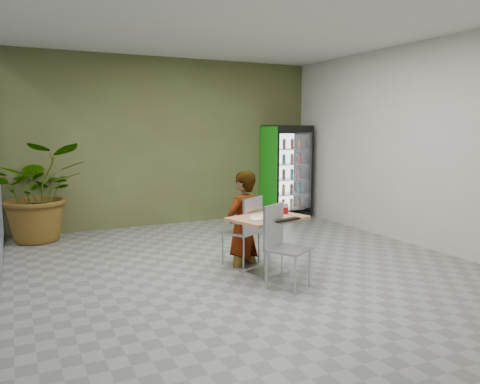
% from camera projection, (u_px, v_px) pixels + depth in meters
% --- Properties ---
extents(ground, '(7.00, 7.00, 0.00)m').
position_uv_depth(ground, '(253.00, 272.00, 6.12)').
color(ground, gray).
rests_on(ground, ground).
extents(room_envelope, '(6.00, 7.00, 3.20)m').
position_uv_depth(room_envelope, '(254.00, 149.00, 5.90)').
color(room_envelope, beige).
rests_on(room_envelope, ground).
extents(dining_table, '(1.06, 0.86, 0.75)m').
position_uv_depth(dining_table, '(268.00, 233.00, 5.96)').
color(dining_table, '#B6704E').
rests_on(dining_table, ground).
extents(chair_far, '(0.57, 0.57, 0.95)m').
position_uv_depth(chair_far, '(247.00, 225.00, 6.36)').
color(chair_far, '#A6A8AB').
rests_on(chair_far, ground).
extents(chair_near, '(0.59, 0.60, 0.98)m').
position_uv_depth(chair_near, '(281.00, 239.00, 5.49)').
color(chair_near, '#A6A8AB').
rests_on(chair_near, ground).
extents(seated_woman, '(0.70, 0.61, 1.60)m').
position_uv_depth(seated_woman, '(242.00, 229.00, 6.38)').
color(seated_woman, black).
rests_on(seated_woman, ground).
extents(pizza_plate, '(0.31, 0.24, 0.03)m').
position_uv_depth(pizza_plate, '(260.00, 216.00, 5.91)').
color(pizza_plate, silver).
rests_on(pizza_plate, dining_table).
extents(soda_cup, '(0.09, 0.09, 0.16)m').
position_uv_depth(soda_cup, '(285.00, 210.00, 5.99)').
color(soda_cup, silver).
rests_on(soda_cup, dining_table).
extents(napkin_stack, '(0.17, 0.17, 0.02)m').
position_uv_depth(napkin_stack, '(257.00, 219.00, 5.71)').
color(napkin_stack, silver).
rests_on(napkin_stack, dining_table).
extents(cafeteria_tray, '(0.45, 0.37, 0.02)m').
position_uv_depth(cafeteria_tray, '(281.00, 219.00, 5.75)').
color(cafeteria_tray, black).
rests_on(cafeteria_tray, dining_table).
extents(beverage_fridge, '(0.90, 0.70, 1.92)m').
position_uv_depth(beverage_fridge, '(286.00, 172.00, 9.82)').
color(beverage_fridge, black).
rests_on(beverage_fridge, ground).
extents(potted_plant, '(1.51, 1.32, 1.65)m').
position_uv_depth(potted_plant, '(39.00, 192.00, 7.71)').
color(potted_plant, '#2B6D2E').
rests_on(potted_plant, ground).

